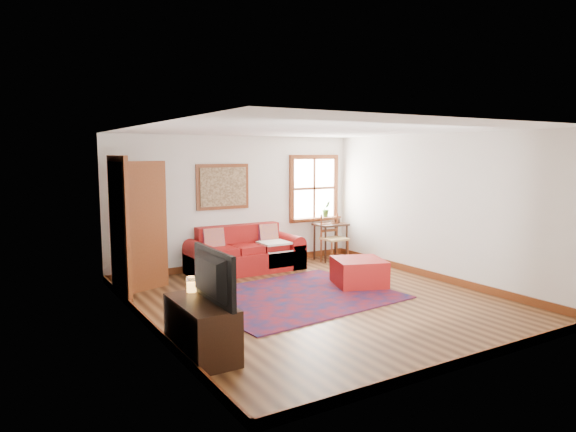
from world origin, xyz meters
TOP-DOWN VIEW (x-y plane):
  - ground at (0.00, 0.00)m, footprint 5.50×5.50m
  - room_envelope at (0.00, 0.02)m, footprint 5.04×5.54m
  - window at (1.78, 2.70)m, footprint 1.18×0.20m
  - doorway at (-2.21, 1.78)m, footprint 0.89×1.08m
  - framed_artwork at (-0.30, 2.71)m, footprint 1.05×0.07m
  - persian_rug at (-0.18, 0.36)m, footprint 3.08×2.56m
  - red_leather_sofa at (-0.05, 2.34)m, footprint 2.12×0.88m
  - red_ottoman at (1.07, 0.38)m, footprint 1.00×1.00m
  - side_table at (1.89, 2.31)m, footprint 0.63×0.47m
  - ladder_back_chair at (1.79, 2.10)m, footprint 0.45×0.43m
  - media_cabinet at (-2.24, -1.06)m, footprint 0.49×1.08m
  - television at (-2.22, -1.15)m, footprint 0.13×1.00m
  - candle_hurricane at (-2.19, -0.65)m, footprint 0.12×0.12m

SIDE VIEW (x-z plane):
  - ground at x=0.00m, z-range 0.00..0.00m
  - persian_rug at x=-0.18m, z-range 0.00..0.02m
  - red_ottoman at x=1.07m, z-range 0.00..0.45m
  - red_leather_sofa at x=-0.05m, z-range -0.14..0.69m
  - media_cabinet at x=-2.24m, z-range 0.00..0.59m
  - ladder_back_chair at x=1.79m, z-range 0.04..1.00m
  - side_table at x=1.89m, z-range 0.25..1.00m
  - candle_hurricane at x=-2.19m, z-range 0.59..0.77m
  - television at x=-2.22m, z-range 0.59..1.17m
  - doorway at x=-2.21m, z-range 0.00..2.14m
  - window at x=1.78m, z-range 0.62..2.00m
  - framed_artwork at x=-0.30m, z-range 1.13..1.98m
  - room_envelope at x=0.00m, z-range 0.39..2.91m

